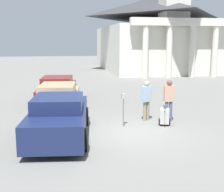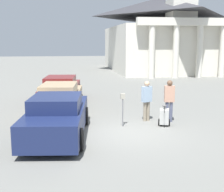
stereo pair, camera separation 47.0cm
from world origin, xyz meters
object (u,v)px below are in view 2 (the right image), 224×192
(parked_car_maroon, at_px, (61,89))
(person_supervisor, at_px, (169,98))
(parked_car_navy, at_px, (57,117))
(equipment_cart, at_px, (164,116))
(parking_meter, at_px, (123,104))
(person_worker, at_px, (147,98))
(parked_car_tan, at_px, (60,99))
(church, at_px, (163,29))

(parked_car_maroon, relative_size, person_supervisor, 2.88)
(parked_car_maroon, bearing_deg, parked_car_navy, -83.43)
(parked_car_maroon, relative_size, equipment_cart, 5.16)
(parking_meter, height_order, person_worker, person_worker)
(parked_car_tan, xyz_separation_m, parked_car_maroon, (-0.00, 3.10, -0.00))
(parked_car_tan, height_order, parked_car_maroon, parked_car_tan)
(parked_car_navy, height_order, equipment_cart, parked_car_navy)
(person_supervisor, xyz_separation_m, equipment_cart, (-0.38, -0.58, -0.64))
(parked_car_tan, bearing_deg, equipment_cart, -26.78)
(equipment_cart, xyz_separation_m, church, (7.15, 23.76, 4.39))
(person_supervisor, height_order, church, church)
(parked_car_tan, bearing_deg, person_supervisor, -18.97)
(person_worker, distance_m, person_supervisor, 0.95)
(parked_car_maroon, bearing_deg, equipment_cart, -47.69)
(person_worker, xyz_separation_m, person_supervisor, (0.90, -0.30, 0.04))
(parking_meter, bearing_deg, parked_car_maroon, 113.95)
(parked_car_tan, bearing_deg, parked_car_maroon, 96.57)
(parking_meter, relative_size, equipment_cart, 1.35)
(parked_car_maroon, bearing_deg, parking_meter, -59.48)
(equipment_cart, relative_size, church, 0.04)
(parked_car_maroon, relative_size, person_worker, 2.98)
(parked_car_tan, xyz_separation_m, person_supervisor, (4.62, -2.21, 0.35))
(parked_car_tan, height_order, church, church)
(person_worker, bearing_deg, person_supervisor, 137.50)
(parked_car_navy, bearing_deg, parked_car_maroon, 96.57)
(equipment_cart, bearing_deg, parked_car_maroon, 144.30)
(parked_car_navy, bearing_deg, parking_meter, 28.06)
(parked_car_maroon, relative_size, church, 0.22)
(parked_car_navy, xyz_separation_m, parked_car_tan, (-0.00, 3.65, -0.05))
(parked_car_maroon, bearing_deg, person_supervisor, -42.39)
(person_supervisor, xyz_separation_m, church, (6.77, 23.18, 3.76))
(parked_car_maroon, distance_m, church, 21.59)
(parked_car_maroon, xyz_separation_m, equipment_cart, (4.24, -5.89, -0.29))
(person_worker, bearing_deg, parked_car_navy, 1.02)
(equipment_cart, distance_m, church, 25.20)
(person_supervisor, bearing_deg, parking_meter, 22.65)
(parked_car_tan, height_order, person_worker, person_worker)
(parking_meter, relative_size, person_worker, 0.78)
(person_worker, bearing_deg, parked_car_tan, -51.21)
(person_worker, bearing_deg, parked_car_maroon, -77.45)
(parking_meter, xyz_separation_m, person_supervisor, (2.07, 0.44, 0.09))
(parked_car_maroon, height_order, equipment_cart, parked_car_maroon)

